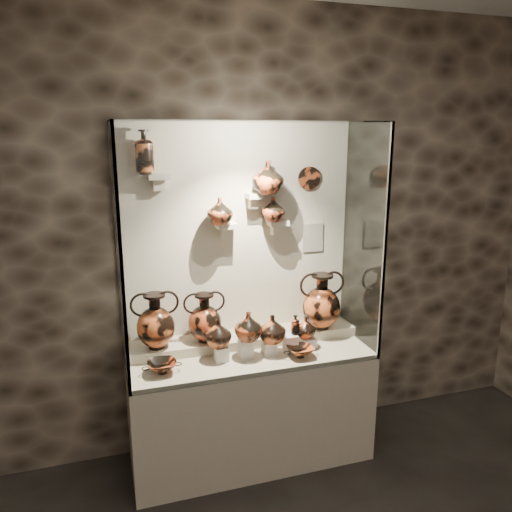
{
  "coord_description": "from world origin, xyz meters",
  "views": [
    {
      "loc": [
        -0.93,
        -0.9,
        2.33
      ],
      "look_at": [
        0.04,
        2.19,
        1.53
      ],
      "focal_mm": 35.0,
      "sensor_mm": 36.0,
      "label": 1
    }
  ],
  "objects_px": {
    "kylix_right": "(300,351)",
    "jug_e": "(305,327)",
    "kylix_left": "(162,366)",
    "lekythos_tall": "(144,149)",
    "ovoid_vase_c": "(273,209)",
    "amphora_mid": "(205,317)",
    "ovoid_vase_b": "(268,177)",
    "jug_a": "(218,333)",
    "amphora_right": "(321,301)",
    "ovoid_vase_a": "(220,211)",
    "jug_b": "(248,326)",
    "amphora_left": "(155,321)",
    "jug_c": "(272,329)",
    "lekythos_small": "(295,323)"
  },
  "relations": [
    {
      "from": "kylix_right",
      "to": "jug_e",
      "type": "bearing_deg",
      "value": 45.81
    },
    {
      "from": "kylix_left",
      "to": "lekythos_tall",
      "type": "bearing_deg",
      "value": 92.2
    },
    {
      "from": "ovoid_vase_c",
      "to": "jug_e",
      "type": "bearing_deg",
      "value": -45.92
    },
    {
      "from": "amphora_mid",
      "to": "kylix_left",
      "type": "distance_m",
      "value": 0.47
    },
    {
      "from": "kylix_left",
      "to": "ovoid_vase_b",
      "type": "relative_size",
      "value": 1.06
    },
    {
      "from": "amphora_mid",
      "to": "ovoid_vase_c",
      "type": "distance_m",
      "value": 0.9
    },
    {
      "from": "jug_a",
      "to": "jug_e",
      "type": "xyz_separation_m",
      "value": [
        0.63,
        0.0,
        -0.04
      ]
    },
    {
      "from": "amphora_right",
      "to": "ovoid_vase_b",
      "type": "height_order",
      "value": "ovoid_vase_b"
    },
    {
      "from": "jug_e",
      "to": "ovoid_vase_c",
      "type": "bearing_deg",
      "value": 100.37
    },
    {
      "from": "jug_a",
      "to": "ovoid_vase_a",
      "type": "relative_size",
      "value": 1.02
    },
    {
      "from": "ovoid_vase_a",
      "to": "ovoid_vase_b",
      "type": "bearing_deg",
      "value": -12.3
    },
    {
      "from": "ovoid_vase_a",
      "to": "lekythos_tall",
      "type": "bearing_deg",
      "value": 169.05
    },
    {
      "from": "amphora_mid",
      "to": "jug_e",
      "type": "xyz_separation_m",
      "value": [
        0.69,
        -0.18,
        -0.09
      ]
    },
    {
      "from": "amphora_right",
      "to": "jug_b",
      "type": "distance_m",
      "value": 0.65
    },
    {
      "from": "jug_b",
      "to": "ovoid_vase_a",
      "type": "distance_m",
      "value": 0.81
    },
    {
      "from": "jug_e",
      "to": "jug_a",
      "type": "bearing_deg",
      "value": 156.17
    },
    {
      "from": "kylix_right",
      "to": "ovoid_vase_a",
      "type": "xyz_separation_m",
      "value": [
        -0.46,
        0.36,
        0.93
      ]
    },
    {
      "from": "ovoid_vase_a",
      "to": "jug_b",
      "type": "bearing_deg",
      "value": -74.47
    },
    {
      "from": "jug_a",
      "to": "kylix_right",
      "type": "distance_m",
      "value": 0.58
    },
    {
      "from": "amphora_left",
      "to": "jug_b",
      "type": "height_order",
      "value": "amphora_left"
    },
    {
      "from": "amphora_left",
      "to": "ovoid_vase_c",
      "type": "distance_m",
      "value": 1.12
    },
    {
      "from": "amphora_right",
      "to": "kylix_left",
      "type": "height_order",
      "value": "amphora_right"
    },
    {
      "from": "amphora_mid",
      "to": "kylix_left",
      "type": "height_order",
      "value": "amphora_mid"
    },
    {
      "from": "jug_a",
      "to": "jug_b",
      "type": "bearing_deg",
      "value": -6.2
    },
    {
      "from": "jug_c",
      "to": "jug_b",
      "type": "bearing_deg",
      "value": 168.23
    },
    {
      "from": "jug_a",
      "to": "jug_b",
      "type": "xyz_separation_m",
      "value": [
        0.2,
        -0.03,
        0.03
      ]
    },
    {
      "from": "amphora_left",
      "to": "jug_e",
      "type": "xyz_separation_m",
      "value": [
        1.03,
        -0.17,
        -0.11
      ]
    },
    {
      "from": "kylix_left",
      "to": "amphora_right",
      "type": "bearing_deg",
      "value": 11.42
    },
    {
      "from": "amphora_left",
      "to": "lekythos_small",
      "type": "distance_m",
      "value": 0.96
    },
    {
      "from": "amphora_left",
      "to": "kylix_right",
      "type": "distance_m",
      "value": 1.01
    },
    {
      "from": "jug_b",
      "to": "lekythos_tall",
      "type": "bearing_deg",
      "value": 157.32
    },
    {
      "from": "jug_c",
      "to": "lekythos_small",
      "type": "distance_m",
      "value": 0.18
    },
    {
      "from": "jug_e",
      "to": "ovoid_vase_a",
      "type": "relative_size",
      "value": 0.83
    },
    {
      "from": "amphora_left",
      "to": "jug_e",
      "type": "height_order",
      "value": "amphora_left"
    },
    {
      "from": "amphora_mid",
      "to": "ovoid_vase_a",
      "type": "xyz_separation_m",
      "value": [
        0.14,
        0.06,
        0.74
      ]
    },
    {
      "from": "amphora_right",
      "to": "kylix_left",
      "type": "distance_m",
      "value": 1.26
    },
    {
      "from": "jug_b",
      "to": "jug_a",
      "type": "bearing_deg",
      "value": 174.11
    },
    {
      "from": "kylix_right",
      "to": "lekythos_tall",
      "type": "height_order",
      "value": "lekythos_tall"
    },
    {
      "from": "amphora_mid",
      "to": "lekythos_tall",
      "type": "distance_m",
      "value": 1.21
    },
    {
      "from": "lekythos_tall",
      "to": "ovoid_vase_b",
      "type": "height_order",
      "value": "lekythos_tall"
    },
    {
      "from": "ovoid_vase_c",
      "to": "lekythos_tall",
      "type": "bearing_deg",
      "value": -170.86
    },
    {
      "from": "lekythos_tall",
      "to": "jug_c",
      "type": "bearing_deg",
      "value": -0.21
    },
    {
      "from": "jug_a",
      "to": "amphora_right",
      "type": "bearing_deg",
      "value": 12.82
    },
    {
      "from": "lekythos_small",
      "to": "ovoid_vase_a",
      "type": "bearing_deg",
      "value": 129.56
    },
    {
      "from": "jug_c",
      "to": "amphora_right",
      "type": "bearing_deg",
      "value": 10.51
    },
    {
      "from": "jug_a",
      "to": "kylix_left",
      "type": "relative_size",
      "value": 0.78
    },
    {
      "from": "ovoid_vase_b",
      "to": "jug_c",
      "type": "bearing_deg",
      "value": -111.49
    },
    {
      "from": "kylix_left",
      "to": "ovoid_vase_a",
      "type": "xyz_separation_m",
      "value": [
        0.47,
        0.32,
        0.93
      ]
    },
    {
      "from": "amphora_right",
      "to": "ovoid_vase_c",
      "type": "relative_size",
      "value": 2.44
    },
    {
      "from": "jug_a",
      "to": "jug_c",
      "type": "xyz_separation_m",
      "value": [
        0.37,
        -0.03,
        -0.01
      ]
    }
  ]
}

